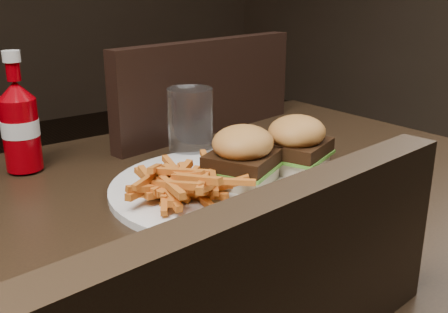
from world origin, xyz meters
TOP-DOWN VIEW (x-y plane):
  - dining_table at (0.00, 0.00)m, footprint 1.20×0.80m
  - chair_far at (0.22, 0.50)m, footprint 0.53×0.53m
  - plate at (0.10, 0.02)m, footprint 0.34×0.34m
  - sandwich_half_a at (0.12, 0.01)m, footprint 0.11×0.11m
  - sandwich_half_b at (0.22, 0.01)m, footprint 0.11×0.10m
  - fries_pile at (0.02, 0.02)m, footprint 0.13×0.13m
  - ketchup_bottle at (-0.11, 0.28)m, footprint 0.07×0.07m
  - tumbler at (0.15, 0.20)m, footprint 0.08×0.08m

SIDE VIEW (x-z plane):
  - chair_far at x=0.22m, z-range 0.41..0.45m
  - dining_table at x=0.00m, z-range 0.71..0.75m
  - plate at x=0.10m, z-range 0.75..0.76m
  - sandwich_half_a at x=0.12m, z-range 0.76..0.78m
  - sandwich_half_b at x=0.22m, z-range 0.76..0.78m
  - fries_pile at x=0.02m, z-range 0.76..0.81m
  - tumbler at x=0.15m, z-range 0.74..0.87m
  - ketchup_bottle at x=-0.11m, z-range 0.75..0.87m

